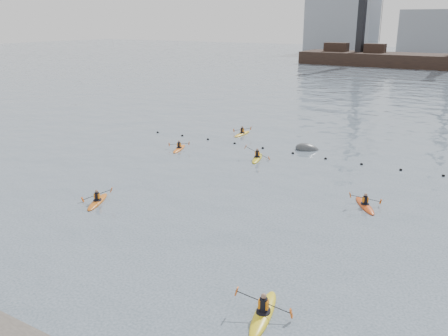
# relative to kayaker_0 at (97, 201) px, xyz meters

# --- Properties ---
(ground) EXTENTS (400.00, 400.00, 0.00)m
(ground) POSITION_rel_kayaker_0_xyz_m (7.95, -5.35, -0.09)
(ground) COLOR #3A4855
(ground) RESTS_ON ground
(float_line) EXTENTS (33.24, 0.73, 0.24)m
(float_line) POSITION_rel_kayaker_0_xyz_m (7.45, 17.19, -0.06)
(float_line) COLOR black
(float_line) RESTS_ON ground
(kayaker_0) EXTENTS (1.96, 3.00, 1.16)m
(kayaker_0) POSITION_rel_kayaker_0_xyz_m (0.00, 0.00, 0.00)
(kayaker_0) COLOR #C05B12
(kayaker_0) RESTS_ON ground
(kayaker_1) EXTENTS (2.31, 3.50, 1.17)m
(kayaker_1) POSITION_rel_kayaker_0_xyz_m (14.41, -5.24, 0.01)
(kayaker_1) COLOR gold
(kayaker_1) RESTS_ON ground
(kayaker_2) EXTENTS (1.90, 2.95, 0.93)m
(kayaker_2) POSITION_rel_kayaker_0_xyz_m (-3.28, 13.07, -0.00)
(kayaker_2) COLOR orange
(kayaker_2) RESTS_ON ground
(kayaker_3) EXTENTS (2.14, 3.20, 1.26)m
(kayaker_3) POSITION_rel_kayaker_0_xyz_m (4.06, 14.03, 0.00)
(kayaker_3) COLOR gold
(kayaker_3) RESTS_ON ground
(kayaker_4) EXTENTS (2.21, 2.87, 1.04)m
(kayaker_4) POSITION_rel_kayaker_0_xyz_m (14.63, 8.21, 0.00)
(kayaker_4) COLOR #C04112
(kayaker_4) RESTS_ON ground
(kayaker_5) EXTENTS (2.05, 3.03, 1.02)m
(kayaker_5) POSITION_rel_kayaker_0_xyz_m (-1.30, 21.03, -0.00)
(kayaker_5) COLOR yellow
(kayaker_5) RESTS_ON ground
(mooring_buoy) EXTENTS (2.66, 2.15, 1.50)m
(mooring_buoy) POSITION_rel_kayaker_0_xyz_m (6.51, 18.98, -0.09)
(mooring_buoy) COLOR #414346
(mooring_buoy) RESTS_ON ground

